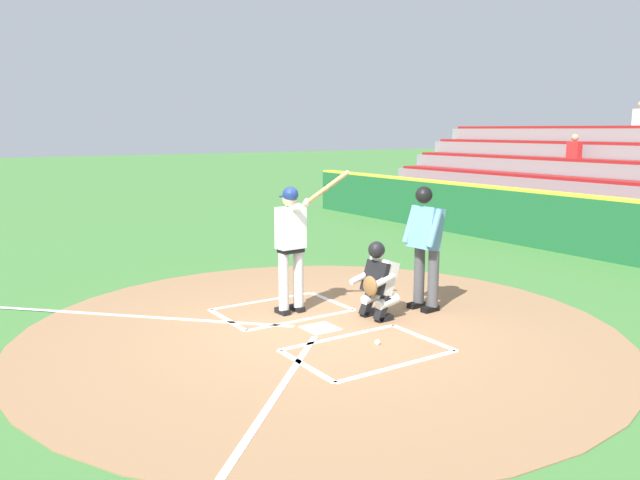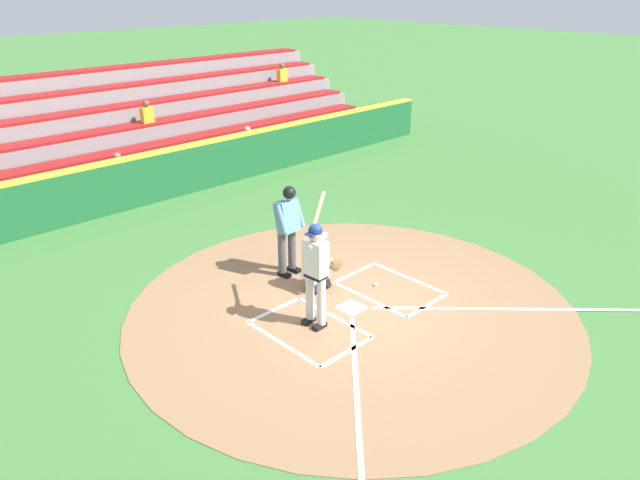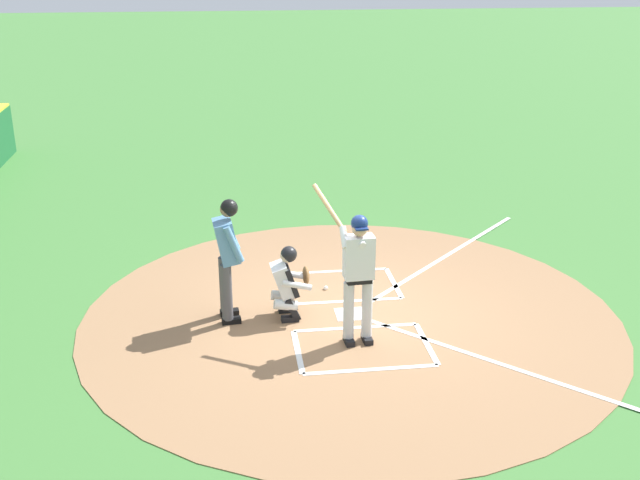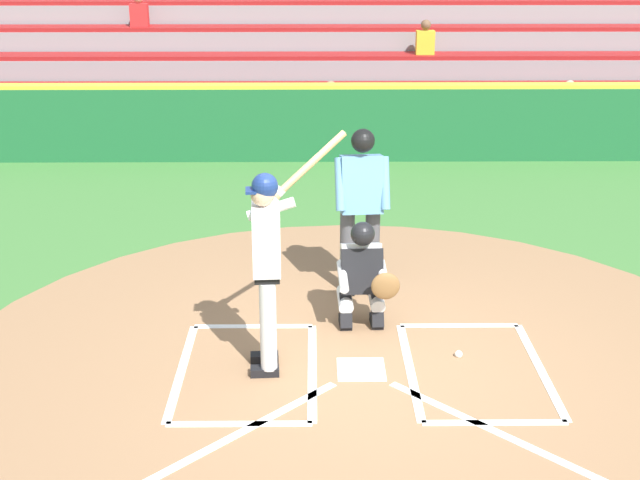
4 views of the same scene
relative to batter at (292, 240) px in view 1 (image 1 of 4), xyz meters
The scene contains 8 objects.
ground_plane 1.38m from the batter, behind, with size 120.00×120.00×0.00m, color #427A38.
dirt_circle 1.38m from the batter, behind, with size 8.00×8.00×0.01m, color #99704C.
home_plate_and_chalk 1.66m from the batter, 131.93° to the left, with size 7.93×4.91×0.01m.
batter is the anchor object (origin of this frame).
catcher 1.35m from the batter, 135.95° to the right, with size 0.61×0.60×1.13m.
plate_umpire 1.97m from the batter, 117.87° to the right, with size 0.60×0.45×1.86m.
baseball 2.08m from the batter, behind, with size 0.07×0.07×0.07m, color white.
backstop_wall 7.51m from the batter, 96.44° to the right, with size 22.00×0.36×1.31m.
Camera 1 is at (-6.86, 4.51, 2.68)m, focal length 35.36 mm.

